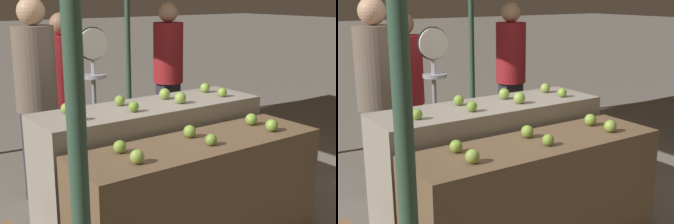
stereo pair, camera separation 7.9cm
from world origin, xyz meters
TOP-DOWN VIEW (x-y plane):
  - display_counter_front at (0.00, 0.00)m, footprint 1.80×0.55m
  - display_counter_back at (0.00, 0.60)m, footprint 1.80×0.55m
  - apple_front_0 at (-0.56, -0.11)m, footprint 0.09×0.09m
  - apple_front_1 at (0.01, -0.10)m, footprint 0.08×0.08m
  - apple_front_2 at (0.57, -0.11)m, footprint 0.09×0.09m
  - apple_front_3 at (-0.55, 0.11)m, footprint 0.08×0.08m
  - apple_front_4 at (0.00, 0.12)m, footprint 0.09×0.09m
  - apple_front_5 at (0.57, 0.10)m, footprint 0.09×0.09m
  - apple_back_0 at (-0.63, 0.50)m, footprint 0.07×0.07m
  - apple_back_1 at (-0.22, 0.48)m, footprint 0.08×0.08m
  - apple_back_2 at (0.21, 0.50)m, footprint 0.09×0.09m
  - apple_back_3 at (0.64, 0.50)m, footprint 0.08×0.08m
  - apple_back_4 at (-0.64, 0.71)m, footprint 0.08×0.08m
  - apple_back_5 at (-0.20, 0.71)m, footprint 0.08×0.08m
  - apple_back_6 at (0.20, 0.70)m, footprint 0.09×0.09m
  - apple_back_7 at (0.63, 0.72)m, footprint 0.08×0.08m
  - produce_scale at (-0.17, 1.20)m, footprint 0.27×0.20m
  - person_vendor_at_scale at (-0.56, 1.49)m, footprint 0.36×0.36m
  - person_customer_left at (1.19, 2.03)m, footprint 0.37×0.37m
  - person_customer_right at (-0.17, 1.83)m, footprint 0.42×0.42m

SIDE VIEW (x-z plane):
  - display_counter_front at x=0.00m, z-range 0.00..0.81m
  - display_counter_back at x=0.00m, z-range 0.00..0.95m
  - apple_front_1 at x=0.01m, z-range 0.81..0.89m
  - apple_front_3 at x=-0.55m, z-range 0.81..0.90m
  - apple_front_0 at x=-0.56m, z-range 0.81..0.90m
  - apple_front_4 at x=0.00m, z-range 0.81..0.90m
  - apple_front_2 at x=0.57m, z-range 0.81..0.90m
  - apple_front_5 at x=0.57m, z-range 0.81..0.90m
  - person_customer_right at x=-0.17m, z-range 0.12..1.73m
  - person_customer_left at x=1.19m, z-range 0.13..1.82m
  - apple_back_0 at x=-0.63m, z-range 0.95..1.02m
  - apple_back_3 at x=0.64m, z-range 0.95..1.03m
  - apple_back_1 at x=-0.22m, z-range 0.95..1.03m
  - apple_back_4 at x=-0.64m, z-range 0.95..1.03m
  - apple_back_5 at x=-0.20m, z-range 0.95..1.03m
  - apple_back_7 at x=0.63m, z-range 0.95..1.03m
  - apple_back_6 at x=0.20m, z-range 0.95..1.04m
  - apple_back_2 at x=0.21m, z-range 0.95..1.04m
  - person_vendor_at_scale at x=-0.56m, z-range 0.14..1.89m
  - produce_scale at x=-0.17m, z-range 0.34..1.85m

